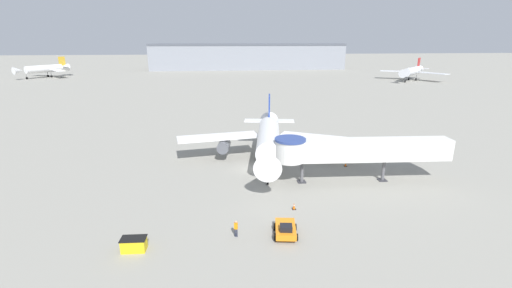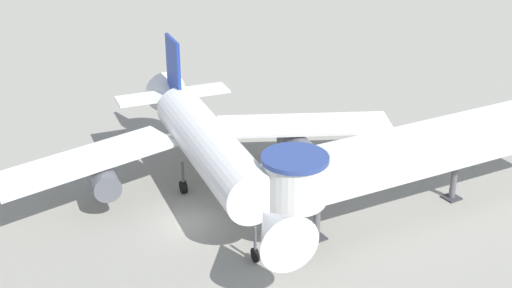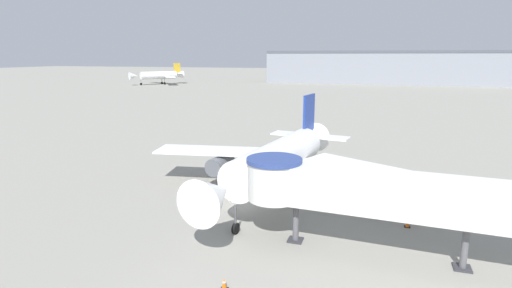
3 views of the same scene
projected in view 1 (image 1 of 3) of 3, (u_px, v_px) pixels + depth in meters
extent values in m
plane|color=gray|center=(252.00, 168.00, 51.46)|extent=(800.00, 800.00, 0.00)
cylinder|color=white|center=(269.00, 138.00, 52.24)|extent=(5.80, 15.91, 3.40)
cone|color=white|center=(268.00, 163.00, 41.72)|extent=(3.95, 4.23, 3.40)
cone|color=white|center=(269.00, 124.00, 60.81)|extent=(4.16, 5.57, 3.40)
cube|color=white|center=(218.00, 137.00, 55.14)|extent=(13.41, 5.89, 0.22)
cube|color=white|center=(320.00, 138.00, 54.45)|extent=(13.32, 9.36, 0.22)
cube|color=navy|center=(269.00, 108.00, 59.66)|extent=(0.73, 3.17, 4.42)
cube|color=white|center=(269.00, 121.00, 60.88)|extent=(9.05, 3.57, 0.18)
cylinder|color=#565960|center=(224.00, 146.00, 54.54)|extent=(2.34, 3.43, 1.87)
cylinder|color=#565960|center=(314.00, 147.00, 53.93)|extent=(2.34, 3.43, 1.87)
cylinder|color=#4C4C51|center=(268.00, 174.00, 45.41)|extent=(0.18, 0.18, 1.96)
cylinder|color=black|center=(268.00, 181.00, 45.70)|extent=(0.40, 0.93, 0.90)
cylinder|color=#4C4C51|center=(259.00, 151.00, 54.95)|extent=(0.22, 0.22, 1.96)
cylinder|color=black|center=(259.00, 157.00, 55.24)|extent=(0.54, 0.95, 0.90)
cylinder|color=#4C4C51|center=(278.00, 151.00, 54.82)|extent=(0.22, 0.22, 1.96)
cylinder|color=black|center=(278.00, 157.00, 55.11)|extent=(0.54, 0.95, 0.90)
cube|color=silver|center=(370.00, 149.00, 45.66)|extent=(21.67, 3.91, 2.80)
cylinder|color=silver|center=(290.00, 151.00, 45.13)|extent=(3.90, 3.90, 2.80)
cylinder|color=navy|center=(290.00, 140.00, 44.67)|extent=(4.10, 4.10, 0.30)
cylinder|color=#56565B|center=(302.00, 171.00, 46.08)|extent=(0.44, 0.44, 3.12)
cube|color=#333338|center=(302.00, 182.00, 46.53)|extent=(1.10, 1.10, 0.12)
cylinder|color=#56565B|center=(383.00, 170.00, 46.64)|extent=(0.44, 0.44, 3.12)
cube|color=#333338|center=(382.00, 180.00, 47.08)|extent=(1.10, 1.10, 0.12)
cube|color=orange|center=(285.00, 229.00, 33.82)|extent=(2.44, 3.63, 0.62)
cube|color=black|center=(286.00, 228.00, 32.92)|extent=(1.31, 1.11, 0.56)
cylinder|color=black|center=(275.00, 237.00, 33.06)|extent=(0.41, 0.73, 0.69)
cylinder|color=black|center=(296.00, 237.00, 32.99)|extent=(0.41, 0.73, 0.69)
cylinder|color=black|center=(275.00, 227.00, 34.83)|extent=(0.41, 0.73, 0.69)
cylinder|color=black|center=(295.00, 227.00, 34.76)|extent=(0.41, 0.73, 0.69)
cube|color=yellow|center=(134.00, 245.00, 31.36)|extent=(2.22, 1.33, 1.19)
cube|color=black|center=(133.00, 239.00, 31.17)|extent=(2.36, 1.42, 0.08)
cube|color=black|center=(345.00, 166.00, 52.29)|extent=(0.48, 0.48, 0.04)
cone|color=orange|center=(346.00, 164.00, 52.18)|extent=(0.33, 0.33, 0.75)
cylinder|color=white|center=(346.00, 163.00, 52.15)|extent=(0.18, 0.18, 0.09)
cube|color=black|center=(294.00, 209.00, 39.13)|extent=(0.45, 0.45, 0.04)
cone|color=orange|center=(294.00, 206.00, 39.02)|extent=(0.31, 0.31, 0.70)
cylinder|color=white|center=(294.00, 205.00, 39.00)|extent=(0.17, 0.17, 0.08)
cube|color=black|center=(285.00, 223.00, 36.22)|extent=(0.36, 0.36, 0.04)
cone|color=orange|center=(285.00, 220.00, 36.13)|extent=(0.24, 0.24, 0.56)
cylinder|color=white|center=(286.00, 220.00, 36.11)|extent=(0.13, 0.13, 0.07)
cylinder|color=#1E2338|center=(237.00, 233.00, 33.57)|extent=(0.12, 0.12, 0.85)
cylinder|color=#1E2338|center=(235.00, 233.00, 33.60)|extent=(0.12, 0.12, 0.85)
cube|color=orange|center=(236.00, 226.00, 33.36)|extent=(0.38, 0.28, 0.68)
sphere|color=tan|center=(236.00, 222.00, 33.23)|extent=(0.23, 0.23, 0.23)
cylinder|color=silver|center=(412.00, 71.00, 157.53)|extent=(15.98, 16.28, 3.60)
cone|color=silver|center=(404.00, 73.00, 147.69)|extent=(5.34, 5.34, 3.60)
cone|color=silver|center=(418.00, 70.00, 165.74)|extent=(6.34, 6.37, 3.60)
cube|color=silver|center=(395.00, 71.00, 164.64)|extent=(13.91, 9.96, 0.22)
cube|color=silver|center=(433.00, 73.00, 154.77)|extent=(10.22, 13.86, 0.22)
cube|color=#B21E1E|center=(419.00, 63.00, 164.58)|extent=(2.76, 2.83, 4.67)
cube|color=silver|center=(418.00, 68.00, 165.76)|extent=(8.27, 8.15, 0.18)
cylinder|color=#4C4C51|center=(405.00, 79.00, 151.11)|extent=(0.18, 0.18, 2.07)
cylinder|color=black|center=(405.00, 82.00, 151.41)|extent=(0.95, 0.97, 1.10)
cylinder|color=#4C4C51|center=(409.00, 77.00, 161.12)|extent=(0.22, 0.22, 2.07)
cylinder|color=black|center=(409.00, 79.00, 161.43)|extent=(1.05, 1.07, 1.10)
cylinder|color=#4C4C51|center=(416.00, 77.00, 159.23)|extent=(0.22, 0.22, 2.07)
cylinder|color=black|center=(416.00, 79.00, 159.53)|extent=(1.05, 1.07, 1.10)
cylinder|color=white|center=(44.00, 69.00, 170.38)|extent=(13.26, 16.00, 3.57)
cone|color=white|center=(18.00, 71.00, 160.45)|extent=(5.21, 5.28, 3.57)
cone|color=white|center=(63.00, 67.00, 178.55)|extent=(6.06, 6.42, 3.57)
cube|color=white|center=(41.00, 69.00, 176.28)|extent=(12.68, 7.89, 0.22)
cube|color=white|center=(58.00, 70.00, 168.77)|extent=(10.35, 12.22, 0.22)
cube|color=gold|center=(62.00, 61.00, 177.39)|extent=(2.27, 2.91, 4.64)
cube|color=white|center=(64.00, 66.00, 178.59)|extent=(7.95, 6.81, 0.18)
cylinder|color=#4C4C51|center=(27.00, 76.00, 163.97)|extent=(0.18, 0.18, 2.05)
cylinder|color=black|center=(27.00, 78.00, 164.27)|extent=(0.87, 1.04, 1.10)
cylinder|color=#4C4C51|center=(48.00, 74.00, 173.77)|extent=(0.22, 0.22, 2.05)
cylinder|color=black|center=(48.00, 76.00, 174.08)|extent=(0.98, 1.12, 1.10)
cylinder|color=#4C4C51|center=(51.00, 74.00, 172.22)|extent=(0.22, 0.22, 2.05)
cylinder|color=black|center=(52.00, 76.00, 172.52)|extent=(0.98, 1.12, 1.10)
cube|color=gray|center=(248.00, 57.00, 217.15)|extent=(121.27, 18.05, 14.67)
cube|color=#4C515B|center=(248.00, 44.00, 214.82)|extent=(121.27, 18.41, 1.20)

